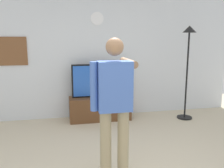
{
  "coord_description": "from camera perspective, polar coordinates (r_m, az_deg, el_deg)",
  "views": [
    {
      "loc": [
        -0.75,
        -2.42,
        1.77
      ],
      "look_at": [
        0.01,
        1.2,
        1.05
      ],
      "focal_mm": 39.57,
      "sensor_mm": 36.0,
      "label": 1
    }
  ],
  "objects": [
    {
      "name": "back_wall",
      "position": [
        5.44,
        -3.96,
        6.58
      ],
      "size": [
        6.4,
        0.1,
        2.7
      ],
      "primitive_type": "cube",
      "color": "silver",
      "rests_on": "ground_plane"
    },
    {
      "name": "framed_picture",
      "position": [
        5.4,
        -22.03,
        7.05
      ],
      "size": [
        0.57,
        0.04,
        0.57
      ],
      "primitive_type": "cube",
      "color": "brown"
    },
    {
      "name": "television",
      "position": [
        5.21,
        -2.91,
        0.84
      ],
      "size": [
        1.16,
        0.07,
        0.7
      ],
      "color": "black",
      "rests_on": "tv_stand"
    },
    {
      "name": "wall_clock",
      "position": [
        5.38,
        -3.47,
        14.87
      ],
      "size": [
        0.27,
        0.03,
        0.27
      ],
      "primitive_type": "cylinder",
      "rotation": [
        1.57,
        0.0,
        0.0
      ],
      "color": "white"
    },
    {
      "name": "person_standing_nearer_lamp",
      "position": [
        2.97,
        0.54,
        -4.11
      ],
      "size": [
        0.58,
        0.78,
        1.76
      ],
      "color": "gray",
      "rests_on": "ground_plane"
    },
    {
      "name": "tv_stand",
      "position": [
        5.3,
        -2.77,
        -5.63
      ],
      "size": [
        1.29,
        0.45,
        0.5
      ],
      "color": "brown",
      "rests_on": "ground_plane"
    },
    {
      "name": "floor_lamp",
      "position": [
        5.42,
        17.18,
        6.79
      ],
      "size": [
        0.32,
        0.32,
        1.98
      ],
      "color": "black",
      "rests_on": "ground_plane"
    }
  ]
}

